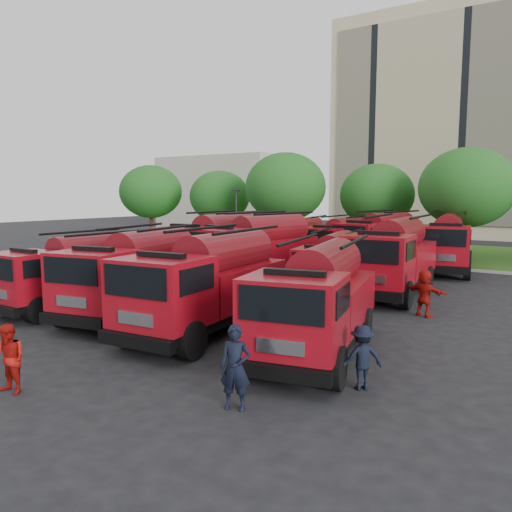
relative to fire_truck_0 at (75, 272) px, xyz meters
The scene contains 29 objects.
ground 5.39m from the fire_truck_0, 20.91° to the left, with size 140.00×140.00×0.00m, color black.
lawn 28.30m from the fire_truck_0, 80.17° to the left, with size 70.00×16.00×0.12m, color #224C14.
curb 20.38m from the fire_truck_0, 76.27° to the left, with size 70.00×0.30×0.14m, color gray.
apartment_building 51.43m from the fire_truck_0, 82.20° to the left, with size 30.00×14.18×25.00m.
side_building 52.42m from the fire_truck_0, 118.78° to the left, with size 18.00×12.00×10.00m, color #A6A093.
tree_0 30.80m from the fire_truck_0, 128.81° to the left, with size 6.30×6.30×7.70m.
tree_1 27.41m from the fire_truck_0, 114.23° to the left, with size 5.71×5.71×6.98m.
tree_2 23.87m from the fire_truck_0, 97.75° to the left, with size 6.72×6.72×8.22m.
tree_3 26.31m from the fire_truck_0, 81.59° to the left, with size 5.88×5.88×7.19m.
tree_4 26.89m from the fire_truck_0, 66.03° to the left, with size 6.55×6.55×8.01m.
lamp_post_0 19.78m from the fire_truck_0, 105.21° to the left, with size 0.60×0.25×5.11m.
fire_truck_0 is the anchor object (origin of this frame).
fire_truck_1 3.11m from the fire_truck_0, ahead, with size 3.91×7.68×3.34m.
fire_truck_2 7.00m from the fire_truck_0, ahead, with size 3.27×7.72×3.43m.
fire_truck_3 11.19m from the fire_truck_0, ahead, with size 3.85×7.46×3.24m.
fire_truck_4 9.24m from the fire_truck_0, 88.74° to the left, with size 3.26×8.11×3.63m.
fire_truck_5 9.63m from the fire_truck_0, 71.30° to the left, with size 4.05×8.36×3.65m.
fire_truck_6 11.43m from the fire_truck_0, 45.56° to the left, with size 3.36×6.72×2.92m.
fire_truck_7 14.32m from the fire_truck_0, 44.14° to the left, with size 3.36×8.10×3.61m.
fire_truck_8 19.05m from the fire_truck_0, 87.55° to the left, with size 3.52×7.05×3.07m.
fire_truck_9 17.92m from the fire_truck_0, 75.84° to the left, with size 2.64×7.06×3.20m.
fire_truck_10 19.95m from the fire_truck_0, 70.85° to the left, with size 3.98×8.10×3.53m.
fire_truck_11 21.65m from the fire_truck_0, 59.95° to the left, with size 3.91×8.10×3.54m.
firefighter_0 12.39m from the fire_truck_0, 21.70° to the right, with size 0.70×0.51×1.92m, color black.
firefighter_1 9.43m from the fire_truck_0, 46.63° to the right, with size 0.82×0.45×1.69m, color #9D100C.
firefighter_2 11.21m from the fire_truck_0, 11.53° to the right, with size 0.88×0.50×1.51m, color #9D100C.
firefighter_3 13.56m from the fire_truck_0, ahead, with size 1.03×0.53×1.60m, color black.
firefighter_4 2.31m from the fire_truck_0, 82.94° to the left, with size 0.77×0.50×1.57m, color black.
firefighter_5 14.31m from the fire_truck_0, 26.78° to the left, with size 1.73×0.74×1.86m, color #9D100C.
Camera 1 is at (12.74, -15.02, 4.75)m, focal length 35.00 mm.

